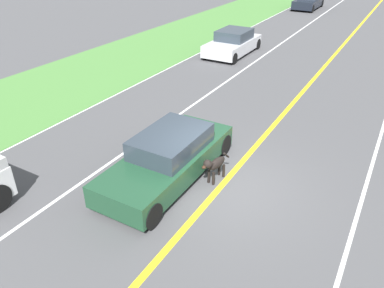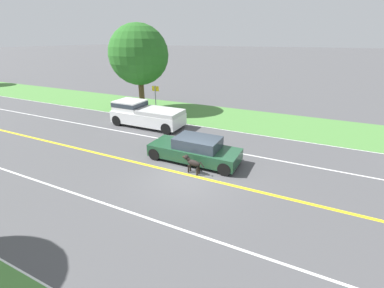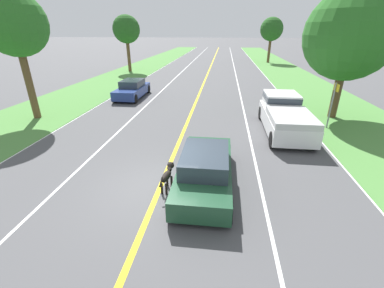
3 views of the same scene
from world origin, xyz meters
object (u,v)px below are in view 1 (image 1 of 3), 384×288
object	(u,v)px
ego_car	(169,157)
dog	(215,165)
car_trailing_mid	(308,1)
car_trailing_near	(233,43)

from	to	relation	value
ego_car	dog	bearing A→B (deg)	-161.45
ego_car	car_trailing_mid	size ratio (longest dim) A/B	1.10
dog	car_trailing_mid	world-z (taller)	car_trailing_mid
ego_car	dog	size ratio (longest dim) A/B	3.81
dog	car_trailing_near	size ratio (longest dim) A/B	0.30
ego_car	dog	distance (m)	1.32
ego_car	car_trailing_near	size ratio (longest dim) A/B	1.13
ego_car	car_trailing_mid	distance (m)	29.62
car_trailing_near	car_trailing_mid	world-z (taller)	car_trailing_mid
dog	ego_car	bearing A→B (deg)	27.56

